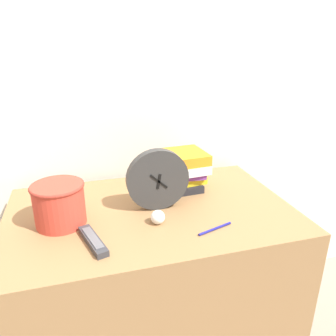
# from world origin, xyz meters

# --- Properties ---
(wall_back) EXTENTS (6.00, 0.04, 2.40)m
(wall_back) POSITION_xyz_m (0.00, 0.71, 1.20)
(wall_back) COLOR silver
(wall_back) RESTS_ON ground_plane
(desk) EXTENTS (1.03, 0.64, 0.74)m
(desk) POSITION_xyz_m (0.00, 0.32, 0.37)
(desk) COLOR olive
(desk) RESTS_ON ground_plane
(desk_clock) EXTENTS (0.23, 0.04, 0.23)m
(desk_clock) POSITION_xyz_m (0.03, 0.32, 0.85)
(desk_clock) COLOR #333333
(desk_clock) RESTS_ON desk
(book_stack) EXTENTS (0.25, 0.20, 0.16)m
(book_stack) POSITION_xyz_m (0.15, 0.46, 0.82)
(book_stack) COLOR #232328
(book_stack) RESTS_ON desk
(basket) EXTENTS (0.17, 0.17, 0.14)m
(basket) POSITION_xyz_m (-0.31, 0.31, 0.82)
(basket) COLOR #C63D2D
(basket) RESTS_ON desk
(tv_remote) EXTENTS (0.08, 0.17, 0.02)m
(tv_remote) POSITION_xyz_m (-0.22, 0.16, 0.75)
(tv_remote) COLOR #333338
(tv_remote) RESTS_ON desk
(crumpled_paper_ball) EXTENTS (0.05, 0.05, 0.05)m
(crumpled_paper_ball) POSITION_xyz_m (0.00, 0.22, 0.76)
(crumpled_paper_ball) COLOR white
(crumpled_paper_ball) RESTS_ON desk
(pen) EXTENTS (0.13, 0.05, 0.01)m
(pen) POSITION_xyz_m (0.17, 0.13, 0.74)
(pen) COLOR navy
(pen) RESTS_ON desk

